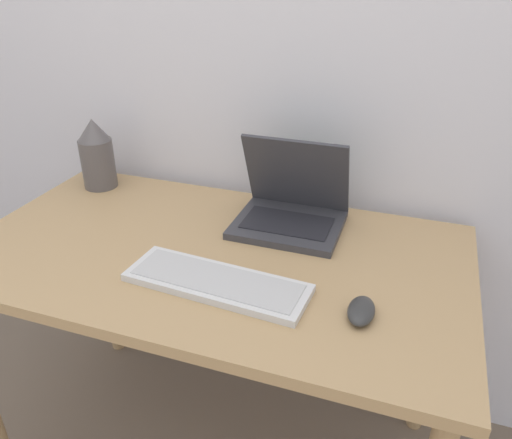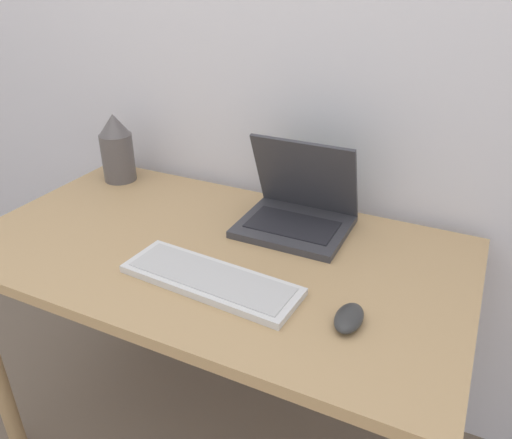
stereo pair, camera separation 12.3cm
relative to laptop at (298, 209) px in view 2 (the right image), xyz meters
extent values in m
cube|color=silver|center=(-0.15, 0.22, 0.43)|extent=(6.00, 0.05, 2.50)
cube|color=tan|center=(-0.15, -0.21, -0.07)|extent=(1.30, 0.72, 0.03)
cylinder|color=tan|center=(-0.75, 0.10, -0.45)|extent=(0.05, 0.05, 0.74)
cylinder|color=tan|center=(0.44, 0.10, -0.45)|extent=(0.05, 0.05, 0.74)
cube|color=#333338|center=(0.00, -0.03, -0.04)|extent=(0.29, 0.25, 0.02)
cube|color=black|center=(0.00, -0.04, -0.03)|extent=(0.24, 0.14, 0.00)
cube|color=#333338|center=(0.00, 0.05, 0.08)|extent=(0.29, 0.11, 0.23)
cube|color=black|center=(0.00, 0.06, 0.08)|extent=(0.26, 0.08, 0.20)
cube|color=silver|center=(-0.08, -0.35, -0.04)|extent=(0.44, 0.17, 0.02)
cube|color=#B2B2B2|center=(-0.08, -0.35, -0.03)|extent=(0.40, 0.14, 0.00)
ellipsoid|color=#2D2D2D|center=(0.25, -0.35, -0.04)|extent=(0.06, 0.10, 0.03)
cylinder|color=#514C4C|center=(-0.66, 0.04, 0.03)|extent=(0.11, 0.11, 0.16)
cone|color=#514C4C|center=(-0.66, 0.04, 0.14)|extent=(0.10, 0.10, 0.07)
camera|label=1|loc=(0.32, -1.21, 0.63)|focal=35.00mm
camera|label=2|loc=(0.43, -1.17, 0.63)|focal=35.00mm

